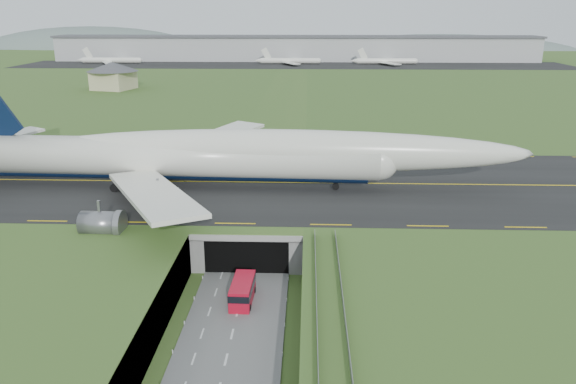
{
  "coord_description": "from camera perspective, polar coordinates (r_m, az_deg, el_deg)",
  "views": [
    {
      "loc": [
        8.52,
        -64.4,
        35.71
      ],
      "look_at": [
        5.45,
        20.0,
        8.54
      ],
      "focal_mm": 35.0,
      "sensor_mm": 36.0,
      "label": 1
    }
  ],
  "objects": [
    {
      "name": "ground",
      "position": [
        74.13,
        -4.87,
        -11.03
      ],
      "size": [
        900.0,
        900.0,
        0.0
      ],
      "primitive_type": "plane",
      "color": "#365B24",
      "rests_on": "ground"
    },
    {
      "name": "airfield_deck",
      "position": [
        72.73,
        -4.93,
        -8.96
      ],
      "size": [
        800.0,
        800.0,
        6.0
      ],
      "primitive_type": "cube",
      "color": "gray",
      "rests_on": "ground"
    },
    {
      "name": "trench_road",
      "position": [
        67.66,
        -5.63,
        -14.02
      ],
      "size": [
        12.0,
        75.0,
        0.2
      ],
      "primitive_type": "cube",
      "color": "slate",
      "rests_on": "ground"
    },
    {
      "name": "taxiway",
      "position": [
        102.16,
        -2.79,
        0.96
      ],
      "size": [
        800.0,
        44.0,
        0.18
      ],
      "primitive_type": "cube",
      "color": "black",
      "rests_on": "airfield_deck"
    },
    {
      "name": "tunnel_portal",
      "position": [
        87.75,
        -3.64,
        -3.85
      ],
      "size": [
        17.0,
        22.3,
        6.0
      ],
      "color": "gray",
      "rests_on": "ground"
    },
    {
      "name": "guideway",
      "position": [
        54.6,
        4.51,
        -16.05
      ],
      "size": [
        3.0,
        53.0,
        7.05
      ],
      "color": "#A8A8A3",
      "rests_on": "ground"
    },
    {
      "name": "jumbo_jet",
      "position": [
        98.55,
        -7.67,
        3.68
      ],
      "size": [
        105.38,
        65.76,
        21.76
      ],
      "rotation": [
        0.0,
        0.0,
        -0.04
      ],
      "color": "white",
      "rests_on": "ground"
    },
    {
      "name": "shuttle_tram",
      "position": [
        73.28,
        -4.64,
        -9.98
      ],
      "size": [
        2.88,
        7.08,
        2.87
      ],
      "rotation": [
        0.0,
        0.0,
        -0.03
      ],
      "color": "red",
      "rests_on": "ground"
    },
    {
      "name": "service_building",
      "position": [
        238.35,
        -17.37,
        11.44
      ],
      "size": [
        24.43,
        24.43,
        10.88
      ],
      "rotation": [
        0.0,
        0.0,
        -0.26
      ],
      "color": "#C5BE8E",
      "rests_on": "ground"
    },
    {
      "name": "cargo_terminal",
      "position": [
        364.57,
        0.73,
        14.41
      ],
      "size": [
        320.0,
        67.0,
        15.6
      ],
      "color": "#B2B2B2",
      "rests_on": "ground"
    },
    {
      "name": "distant_hills",
      "position": [
        499.13,
        8.73,
        13.07
      ],
      "size": [
        700.0,
        91.0,
        60.0
      ],
      "color": "slate",
      "rests_on": "ground"
    }
  ]
}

